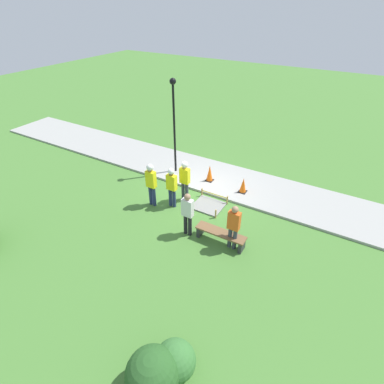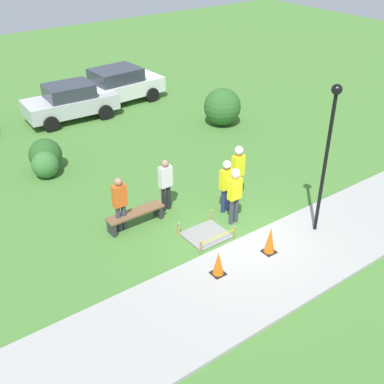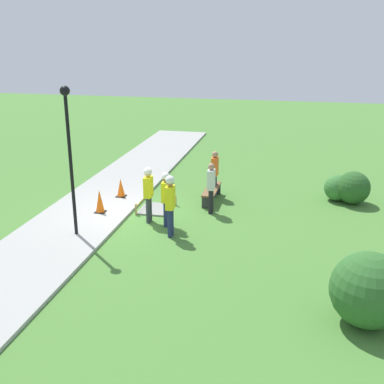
% 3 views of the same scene
% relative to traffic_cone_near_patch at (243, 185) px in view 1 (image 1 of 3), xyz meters
% --- Properties ---
extents(ground_plane, '(60.00, 60.00, 0.00)m').
position_rel_traffic_cone_near_patch_xyz_m(ground_plane, '(1.58, 0.86, -0.44)').
color(ground_plane, '#477A33').
extents(sidewalk, '(28.00, 2.91, 0.10)m').
position_rel_traffic_cone_near_patch_xyz_m(sidewalk, '(1.58, -0.60, -0.39)').
color(sidewalk, '#9E9E99').
rests_on(sidewalk, ground_plane).
extents(wet_concrete_patch, '(1.25, 1.12, 0.39)m').
position_rel_traffic_cone_near_patch_xyz_m(wet_concrete_patch, '(0.85, 1.60, -0.40)').
color(wet_concrete_patch, gray).
rests_on(wet_concrete_patch, ground_plane).
extents(traffic_cone_near_patch, '(0.34, 0.34, 0.69)m').
position_rel_traffic_cone_near_patch_xyz_m(traffic_cone_near_patch, '(0.00, 0.00, 0.00)').
color(traffic_cone_near_patch, black).
rests_on(traffic_cone_near_patch, sidewalk).
extents(traffic_cone_far_patch, '(0.34, 0.34, 0.79)m').
position_rel_traffic_cone_near_patch_xyz_m(traffic_cone_far_patch, '(1.70, -0.12, 0.05)').
color(traffic_cone_far_patch, black).
rests_on(traffic_cone_far_patch, sidewalk).
extents(park_bench, '(1.80, 0.44, 0.48)m').
position_rel_traffic_cone_near_patch_xyz_m(park_bench, '(-0.51, 3.29, -0.10)').
color(park_bench, '#2D2D33').
rests_on(park_bench, ground_plane).
extents(worker_supervisor, '(0.40, 0.26, 1.77)m').
position_rel_traffic_cone_near_patch_xyz_m(worker_supervisor, '(2.15, 2.31, 0.61)').
color(worker_supervisor, navy).
rests_on(worker_supervisor, ground_plane).
extents(worker_assistant, '(0.40, 0.27, 1.90)m').
position_rel_traffic_cone_near_patch_xyz_m(worker_assistant, '(2.91, 2.65, 0.72)').
color(worker_assistant, navy).
rests_on(worker_assistant, ground_plane).
extents(worker_trainee, '(0.40, 0.26, 1.83)m').
position_rel_traffic_cone_near_patch_xyz_m(worker_trainee, '(1.94, 1.67, 0.66)').
color(worker_trainee, '#383D47').
rests_on(worker_trainee, ground_plane).
extents(bystander_in_orange_shirt, '(0.40, 0.23, 1.75)m').
position_rel_traffic_cone_near_patch_xyz_m(bystander_in_orange_shirt, '(-0.96, 3.32, 0.55)').
color(bystander_in_orange_shirt, '#383D47').
rests_on(bystander_in_orange_shirt, ground_plane).
extents(bystander_in_gray_shirt, '(0.40, 0.23, 1.75)m').
position_rel_traffic_cone_near_patch_xyz_m(bystander_in_gray_shirt, '(0.71, 3.48, 0.55)').
color(bystander_in_gray_shirt, black).
rests_on(bystander_in_gray_shirt, ground_plane).
extents(lamppost_near, '(0.28, 0.28, 4.37)m').
position_rel_traffic_cone_near_patch_xyz_m(lamppost_near, '(3.56, -0.11, 2.48)').
color(lamppost_near, black).
rests_on(lamppost_near, sidewalk).
extents(shrub_rounded_near, '(0.96, 0.96, 0.96)m').
position_rel_traffic_cone_near_patch_xyz_m(shrub_rounded_near, '(-1.53, 7.76, 0.04)').
color(shrub_rounded_near, '#387033').
rests_on(shrub_rounded_near, ground_plane).
extents(shrub_rounded_far, '(1.18, 1.18, 1.18)m').
position_rel_traffic_cone_near_patch_xyz_m(shrub_rounded_far, '(-1.30, 8.28, 0.15)').
color(shrub_rounded_far, '#285623').
rests_on(shrub_rounded_far, ground_plane).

